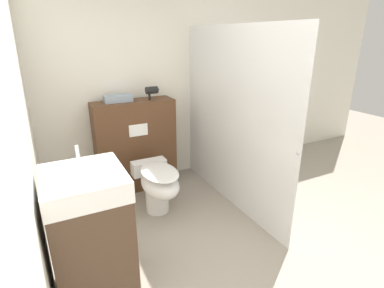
# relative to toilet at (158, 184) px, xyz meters

# --- Properties ---
(ground_plane) EXTENTS (12.00, 12.00, 0.00)m
(ground_plane) POSITION_rel_toilet_xyz_m (0.20, -1.28, -0.34)
(ground_plane) COLOR #9E9384
(wall_back) EXTENTS (8.00, 0.06, 2.50)m
(wall_back) POSITION_rel_toilet_xyz_m (0.20, 0.91, 0.91)
(wall_back) COLOR silver
(wall_back) RESTS_ON ground_plane
(wall_side_left) EXTENTS (0.06, 8.00, 2.50)m
(wall_side_left) POSITION_rel_toilet_xyz_m (-1.13, -1.28, 0.91)
(wall_side_left) COLOR silver
(wall_side_left) RESTS_ON ground_plane
(partition_panel) EXTENTS (0.96, 0.32, 1.12)m
(partition_panel) POSITION_rel_toilet_xyz_m (-0.02, 0.68, 0.22)
(partition_panel) COLOR #51331E
(partition_panel) RESTS_ON ground_plane
(shower_glass) EXTENTS (0.04, 1.99, 1.94)m
(shower_glass) POSITION_rel_toilet_xyz_m (0.83, -0.12, 0.63)
(shower_glass) COLOR silver
(shower_glass) RESTS_ON ground_plane
(toilet) EXTENTS (0.39, 0.70, 0.53)m
(toilet) POSITION_rel_toilet_xyz_m (0.00, 0.00, 0.00)
(toilet) COLOR white
(toilet) RESTS_ON ground_plane
(sink_vanity) EXTENTS (0.53, 0.57, 1.13)m
(sink_vanity) POSITION_rel_toilet_xyz_m (-0.80, -0.79, 0.16)
(sink_vanity) COLOR #473323
(sink_vanity) RESTS_ON ground_plane
(hair_drier) EXTENTS (0.17, 0.09, 0.16)m
(hair_drier) POSITION_rel_toilet_xyz_m (0.21, 0.64, 0.88)
(hair_drier) COLOR black
(hair_drier) RESTS_ON partition_panel
(folded_towel) EXTENTS (0.31, 0.16, 0.08)m
(folded_towel) POSITION_rel_toilet_xyz_m (-0.18, 0.71, 0.81)
(folded_towel) COLOR #8C9EAD
(folded_towel) RESTS_ON partition_panel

